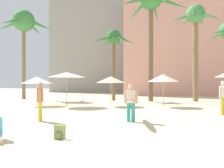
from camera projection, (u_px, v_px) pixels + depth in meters
The scene contains 16 objects.
ground at pixel (88, 152), 5.92m from camera, with size 120.00×120.00×0.00m, color beige.
hotel_pink at pixel (194, 45), 35.94m from camera, with size 19.71×11.91×14.59m, color #DB9989.
hotel_tower_gray at pixel (95, 30), 46.90m from camera, with size 14.19×10.85×23.65m, color gray.
palm_tree_left at pixel (24, 24), 25.19m from camera, with size 6.30×6.26×9.19m.
palm_tree_center at pixel (114, 42), 23.23m from camera, with size 4.17×3.95×6.74m.
palm_tree_right at pixel (196, 24), 22.08m from camera, with size 4.49×4.14×8.76m.
palm_tree_far_right at pixel (151, 7), 22.24m from camera, with size 6.21×6.35×10.40m.
cafe_umbrella_0 at pixel (37, 80), 17.92m from camera, with size 2.23×2.23×2.12m.
cafe_umbrella_1 at pixel (111, 80), 17.67m from camera, with size 2.17×2.17×2.14m.
cafe_umbrella_2 at pixel (67, 75), 17.17m from camera, with size 2.67×2.67×2.43m.
cafe_umbrella_4 at pixel (163, 78), 17.08m from camera, with size 2.22×2.22×2.28m.
beach_towel at pixel (95, 140), 7.08m from camera, with size 1.82×0.95×0.01m, color white.
backpack at pixel (60, 132), 7.29m from camera, with size 0.32×0.26×0.42m.
person_far_right at pixel (131, 101), 10.39m from camera, with size 0.60×2.96×1.63m.
person_mid_left at pixel (223, 96), 12.75m from camera, with size 0.52×0.47×1.78m.
person_mid_right at pixel (40, 100), 10.62m from camera, with size 0.34×0.60×1.70m.
Camera 1 is at (1.48, -5.76, 1.68)m, focal length 39.22 mm.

